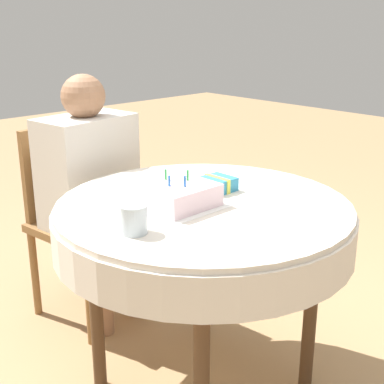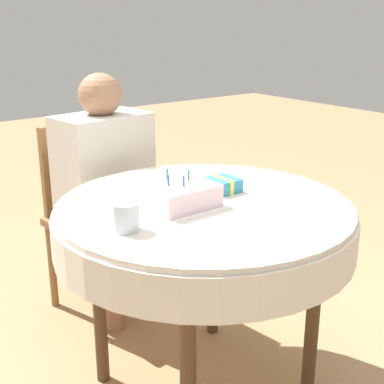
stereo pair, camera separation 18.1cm
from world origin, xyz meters
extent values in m
cylinder|color=silver|center=(0.00, 0.00, 0.75)|extent=(1.02, 1.02, 0.02)
cylinder|color=silver|center=(0.00, 0.00, 0.67)|extent=(1.04, 1.04, 0.14)
cylinder|color=#4C331E|center=(-0.28, -0.28, 0.37)|extent=(0.05, 0.05, 0.74)
cylinder|color=#4C331E|center=(0.28, -0.28, 0.37)|extent=(0.05, 0.05, 0.74)
cylinder|color=#4C331E|center=(-0.28, 0.28, 0.37)|extent=(0.05, 0.05, 0.74)
cylinder|color=#4C331E|center=(0.28, 0.28, 0.37)|extent=(0.05, 0.05, 0.74)
cube|color=brown|center=(0.02, 0.77, 0.45)|extent=(0.50, 0.50, 0.04)
cube|color=brown|center=(0.00, 0.97, 0.68)|extent=(0.40, 0.08, 0.43)
cylinder|color=brown|center=(-0.15, 0.55, 0.21)|extent=(0.04, 0.04, 0.43)
cylinder|color=brown|center=(0.25, 0.60, 0.21)|extent=(0.04, 0.04, 0.43)
cylinder|color=brown|center=(-0.20, 0.94, 0.21)|extent=(0.04, 0.04, 0.43)
cylinder|color=brown|center=(0.20, 0.99, 0.21)|extent=(0.04, 0.04, 0.43)
cylinder|color=#9E7051|center=(-0.06, 0.58, 0.23)|extent=(0.09, 0.09, 0.46)
cylinder|color=#9E7051|center=(0.15, 0.61, 0.23)|extent=(0.09, 0.09, 0.46)
cube|color=beige|center=(0.02, 0.77, 0.71)|extent=(0.44, 0.30, 0.50)
sphere|color=#9E7051|center=(0.02, 0.77, 1.05)|extent=(0.19, 0.19, 0.19)
cube|color=white|center=(-0.08, 0.04, 0.76)|extent=(0.27, 0.27, 0.00)
cube|color=silver|center=(-0.08, 0.04, 0.80)|extent=(0.22, 0.22, 0.08)
cylinder|color=green|center=(-0.03, 0.05, 0.86)|extent=(0.01, 0.01, 0.04)
cylinder|color=green|center=(-0.08, 0.10, 0.86)|extent=(0.01, 0.01, 0.04)
cylinder|color=blue|center=(-0.12, 0.04, 0.86)|extent=(0.01, 0.01, 0.04)
cylinder|color=blue|center=(-0.09, 0.00, 0.86)|extent=(0.01, 0.01, 0.04)
cylinder|color=silver|center=(-0.34, -0.05, 0.81)|extent=(0.08, 0.08, 0.09)
cube|color=teal|center=(0.13, 0.06, 0.79)|extent=(0.11, 0.11, 0.05)
cube|color=#EAE54C|center=(0.13, 0.06, 0.79)|extent=(0.02, 0.12, 0.06)
camera|label=1|loc=(-1.23, -1.24, 1.38)|focal=50.00mm
camera|label=2|loc=(-1.09, -1.36, 1.38)|focal=50.00mm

